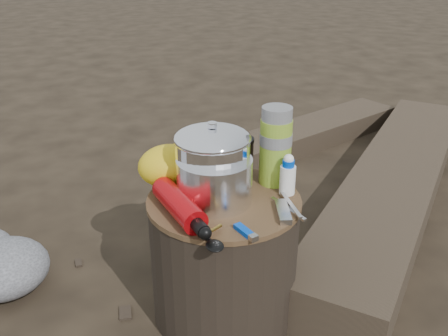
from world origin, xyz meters
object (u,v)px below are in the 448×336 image
object	(u,v)px
stump	(224,257)
log_main	(395,184)
fuel_bottle	(179,205)
travel_mug	(241,156)
camping_pot	(213,162)
thermos	(276,146)

from	to	relation	value
stump	log_main	bearing A→B (deg)	26.34
fuel_bottle	log_main	bearing A→B (deg)	14.88
stump	travel_mug	size ratio (longest dim) A/B	3.92
log_main	camping_pot	distance (m)	1.09
log_main	thermos	bearing A→B (deg)	-106.56
stump	camping_pot	distance (m)	0.30
camping_pot	travel_mug	distance (m)	0.18
stump	fuel_bottle	xyz separation A→B (m)	(-0.14, -0.05, 0.23)
travel_mug	fuel_bottle	bearing A→B (deg)	-139.46
stump	log_main	world-z (taller)	stump
fuel_bottle	camping_pot	bearing A→B (deg)	25.76
log_main	camping_pot	world-z (taller)	camping_pot
stump	camping_pot	bearing A→B (deg)	128.19
log_main	fuel_bottle	distance (m)	1.19
camping_pot	thermos	size ratio (longest dim) A/B	0.90
stump	thermos	bearing A→B (deg)	17.93
travel_mug	log_main	bearing A→B (deg)	20.40
travel_mug	thermos	bearing A→B (deg)	-53.15
fuel_bottle	travel_mug	xyz separation A→B (m)	(0.24, 0.20, 0.02)
camping_pot	thermos	xyz separation A→B (m)	(0.19, 0.03, 0.01)
camping_pot	log_main	bearing A→B (deg)	24.26
stump	thermos	world-z (taller)	thermos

